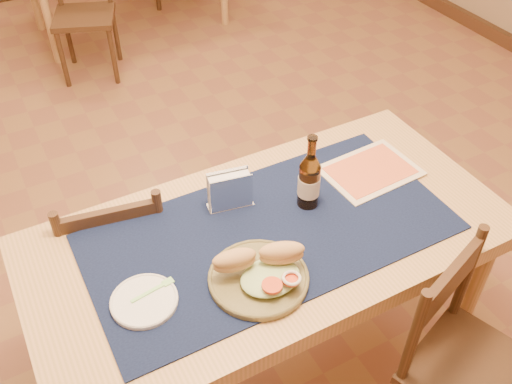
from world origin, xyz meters
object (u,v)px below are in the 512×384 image
sandwich_plate (261,273)px  beer_bottle (309,180)px  main_table (270,249)px  napkin_holder (230,191)px  chair_main_far (119,256)px  chair_main_near (467,365)px

sandwich_plate → beer_bottle: size_ratio=1.08×
main_table → napkin_holder: (-0.06, 0.17, 0.15)m
beer_bottle → napkin_holder: beer_bottle is taller
chair_main_far → chair_main_near: chair_main_near is taller
chair_main_far → chair_main_near: bearing=-49.9°
main_table → beer_bottle: size_ratio=5.63×
beer_bottle → napkin_holder: bearing=153.8°
sandwich_plate → beer_bottle: beer_bottle is taller
chair_main_far → main_table: bearing=-45.0°
beer_bottle → sandwich_plate: bearing=-143.8°
chair_main_far → sandwich_plate: size_ratio=2.74×
chair_main_near → chair_main_far: bearing=130.1°
main_table → beer_bottle: beer_bottle is taller
chair_main_near → sandwich_plate: (-0.54, 0.41, 0.34)m
chair_main_far → chair_main_near: (0.85, -1.01, 0.01)m
main_table → chair_main_near: bearing=-54.0°
chair_main_near → napkin_holder: (-0.48, 0.75, 0.37)m
beer_bottle → napkin_holder: 0.27m
main_table → beer_bottle: 0.27m
chair_main_far → napkin_holder: napkin_holder is taller
chair_main_far → napkin_holder: (0.37, -0.26, 0.38)m
sandwich_plate → napkin_holder: 0.35m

